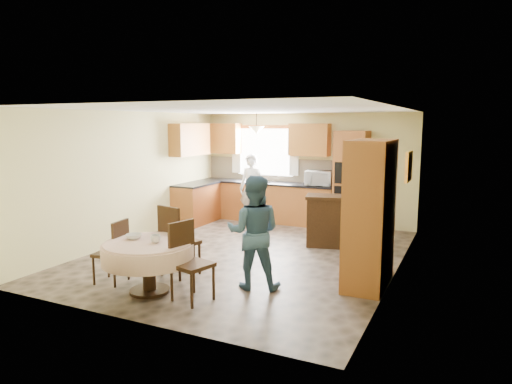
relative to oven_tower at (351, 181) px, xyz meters
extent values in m
cube|color=brown|center=(-1.15, -2.69, -1.06)|extent=(5.00, 6.00, 0.01)
cube|color=white|center=(-1.15, -2.69, 1.44)|extent=(5.00, 6.00, 0.01)
cube|color=beige|center=(-1.15, 0.31, 0.19)|extent=(5.00, 0.02, 2.50)
cube|color=beige|center=(-1.15, -5.69, 0.19)|extent=(5.00, 0.02, 2.50)
cube|color=beige|center=(-3.65, -2.69, 0.19)|extent=(0.02, 6.00, 2.50)
cube|color=beige|center=(1.35, -2.69, 0.19)|extent=(0.02, 6.00, 2.50)
cube|color=white|center=(-2.15, 0.29, 0.54)|extent=(1.40, 0.03, 1.10)
cube|color=white|center=(-2.90, 0.24, 0.59)|extent=(0.22, 0.02, 1.15)
cube|color=white|center=(-1.40, 0.24, 0.59)|extent=(0.22, 0.02, 1.15)
cube|color=#AB672D|center=(-2.00, 0.01, -0.62)|extent=(3.30, 0.60, 0.88)
cube|color=black|center=(-2.00, 0.01, -0.16)|extent=(3.30, 0.64, 0.04)
cube|color=#AB672D|center=(-3.35, -0.89, -0.62)|extent=(0.60, 1.20, 0.88)
cube|color=black|center=(-3.35, -0.89, -0.16)|extent=(0.64, 1.20, 0.04)
cube|color=#CCB490|center=(-2.00, 0.30, 0.12)|extent=(3.30, 0.02, 0.55)
cube|color=#C77631|center=(-3.20, 0.15, 0.85)|extent=(0.85, 0.33, 0.72)
cube|color=#C77631|center=(-1.00, 0.15, 0.85)|extent=(0.90, 0.33, 0.72)
cube|color=#C77631|center=(-3.48, -0.89, 0.85)|extent=(0.33, 1.20, 0.72)
cube|color=#AB672D|center=(0.00, 0.00, 0.00)|extent=(0.66, 0.62, 2.12)
cube|color=black|center=(0.00, -0.31, 0.19)|extent=(0.56, 0.01, 0.45)
cube|color=black|center=(0.00, -0.31, -0.31)|extent=(0.56, 0.01, 0.45)
cone|color=beige|center=(-2.15, -0.19, 1.06)|extent=(0.36, 0.36, 0.18)
cube|color=#311C0D|center=(0.17, -1.47, -0.61)|extent=(1.34, 0.79, 0.90)
cube|color=black|center=(0.97, -2.68, -0.78)|extent=(0.49, 0.42, 0.57)
cube|color=#AB672D|center=(1.07, -3.32, -0.03)|extent=(0.54, 1.08, 2.05)
cylinder|color=#311C0D|center=(-1.55, -4.86, -0.74)|extent=(0.18, 0.18, 0.64)
cylinder|color=#311C0D|center=(-1.55, -4.86, -1.04)|extent=(0.54, 0.54, 0.04)
cylinder|color=beige|center=(-1.55, -4.86, -0.38)|extent=(1.17, 1.17, 0.05)
cylinder|color=beige|center=(-1.55, -4.86, -0.51)|extent=(1.23, 1.23, 0.25)
cube|color=#311C0D|center=(-2.29, -4.79, -0.63)|extent=(0.45, 0.45, 0.05)
cube|color=#311C0D|center=(-2.11, -4.76, -0.38)|extent=(0.09, 0.38, 0.47)
cylinder|color=#311C0D|center=(-2.46, -4.96, -0.86)|extent=(0.03, 0.03, 0.41)
cylinder|color=#311C0D|center=(-2.12, -4.96, -0.86)|extent=(0.03, 0.03, 0.41)
cylinder|color=#311C0D|center=(-2.46, -4.62, -0.86)|extent=(0.03, 0.03, 0.41)
cylinder|color=#311C0D|center=(-2.12, -4.62, -0.86)|extent=(0.03, 0.03, 0.41)
cube|color=#311C0D|center=(-1.58, -4.08, -0.56)|extent=(0.56, 0.56, 0.06)
cube|color=#311C0D|center=(-1.63, -4.29, -0.26)|extent=(0.44, 0.14, 0.56)
cylinder|color=#311C0D|center=(-1.78, -4.28, -0.82)|extent=(0.04, 0.04, 0.48)
cylinder|color=#311C0D|center=(-1.38, -4.28, -0.82)|extent=(0.04, 0.04, 0.48)
cylinder|color=#311C0D|center=(-1.78, -3.88, -0.82)|extent=(0.04, 0.04, 0.48)
cylinder|color=#311C0D|center=(-1.38, -3.88, -0.82)|extent=(0.04, 0.04, 0.48)
cube|color=#311C0D|center=(-0.85, -4.86, -0.59)|extent=(0.54, 0.54, 0.05)
cube|color=#311C0D|center=(-1.05, -4.81, -0.30)|extent=(0.15, 0.42, 0.53)
cylinder|color=#311C0D|center=(-1.04, -5.05, -0.83)|extent=(0.04, 0.04, 0.45)
cylinder|color=#311C0D|center=(-0.67, -5.05, -0.83)|extent=(0.04, 0.04, 0.45)
cylinder|color=#311C0D|center=(-1.04, -4.67, -0.83)|extent=(0.04, 0.04, 0.45)
cylinder|color=#311C0D|center=(-0.67, -4.67, -0.83)|extent=(0.04, 0.04, 0.45)
cube|color=gold|center=(1.32, -1.33, 0.47)|extent=(0.05, 0.63, 0.52)
cube|color=#A9BFC6|center=(1.29, -1.33, 0.47)|extent=(0.01, 0.52, 0.42)
imported|color=silver|center=(-0.71, -0.04, 0.02)|extent=(0.63, 0.47, 0.32)
imported|color=silver|center=(-2.19, -0.39, -0.27)|extent=(0.59, 0.40, 1.59)
imported|color=#32516D|center=(-0.35, -4.09, -0.27)|extent=(0.91, 0.80, 1.58)
imported|color=#B2B2B2|center=(-0.17, -1.47, -0.14)|extent=(0.29, 0.29, 0.05)
imported|color=silver|center=(0.61, -1.47, -0.02)|extent=(0.12, 0.12, 0.28)
imported|color=#B2B2B2|center=(-1.43, -4.85, -0.31)|extent=(0.16, 0.16, 0.11)
imported|color=#B2B2B2|center=(-1.83, -4.81, -0.33)|extent=(0.25, 0.25, 0.07)
camera|label=1|loc=(2.30, -9.61, 1.21)|focal=32.00mm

